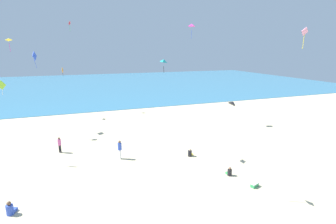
{
  "coord_description": "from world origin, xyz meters",
  "views": [
    {
      "loc": [
        -5.98,
        -9.26,
        8.74
      ],
      "look_at": [
        0.0,
        7.2,
        4.44
      ],
      "focal_mm": 27.09,
      "sensor_mm": 36.0,
      "label": 1
    }
  ],
  "objects_px": {
    "person_0": "(229,172)",
    "kite_pink": "(305,33)",
    "cooler_box": "(255,185)",
    "person_1": "(10,209)",
    "person_2": "(120,148)",
    "kite_orange": "(63,70)",
    "kite_blue": "(35,56)",
    "person_3": "(59,144)",
    "kite_yellow": "(9,39)",
    "kite_red": "(70,24)",
    "person_4": "(190,153)",
    "kite_magenta": "(191,25)",
    "kite_teal": "(164,61)",
    "kite_black": "(233,104)",
    "kite_lime": "(1,85)"
  },
  "relations": [
    {
      "from": "person_0",
      "to": "kite_pink",
      "type": "relative_size",
      "value": 0.49
    },
    {
      "from": "kite_black",
      "to": "kite_magenta",
      "type": "xyz_separation_m",
      "value": [
        4.55,
        15.51,
        5.67
      ]
    },
    {
      "from": "kite_yellow",
      "to": "kite_red",
      "type": "xyz_separation_m",
      "value": [
        5.57,
        10.15,
        2.53
      ]
    },
    {
      "from": "kite_red",
      "to": "kite_orange",
      "type": "bearing_deg",
      "value": -108.25
    },
    {
      "from": "person_0",
      "to": "person_3",
      "type": "bearing_deg",
      "value": 52.5
    },
    {
      "from": "person_1",
      "to": "kite_black",
      "type": "xyz_separation_m",
      "value": [
        12.16,
        -2.49,
        5.51
      ]
    },
    {
      "from": "kite_red",
      "to": "person_4",
      "type": "bearing_deg",
      "value": -67.36
    },
    {
      "from": "person_0",
      "to": "kite_teal",
      "type": "height_order",
      "value": "kite_teal"
    },
    {
      "from": "person_2",
      "to": "kite_red",
      "type": "height_order",
      "value": "kite_red"
    },
    {
      "from": "kite_lime",
      "to": "kite_red",
      "type": "bearing_deg",
      "value": 73.77
    },
    {
      "from": "person_1",
      "to": "kite_yellow",
      "type": "height_order",
      "value": "kite_yellow"
    },
    {
      "from": "cooler_box",
      "to": "person_1",
      "type": "relative_size",
      "value": 0.79
    },
    {
      "from": "kite_orange",
      "to": "kite_blue",
      "type": "relative_size",
      "value": 0.65
    },
    {
      "from": "person_1",
      "to": "kite_black",
      "type": "height_order",
      "value": "kite_black"
    },
    {
      "from": "kite_teal",
      "to": "kite_black",
      "type": "distance_m",
      "value": 7.47
    },
    {
      "from": "cooler_box",
      "to": "kite_teal",
      "type": "distance_m",
      "value": 10.99
    },
    {
      "from": "person_0",
      "to": "person_3",
      "type": "relative_size",
      "value": 0.47
    },
    {
      "from": "kite_lime",
      "to": "kite_black",
      "type": "relative_size",
      "value": 0.66
    },
    {
      "from": "kite_black",
      "to": "cooler_box",
      "type": "bearing_deg",
      "value": 7.07
    },
    {
      "from": "cooler_box",
      "to": "kite_magenta",
      "type": "height_order",
      "value": "kite_magenta"
    },
    {
      "from": "person_0",
      "to": "kite_pink",
      "type": "bearing_deg",
      "value": -107.95
    },
    {
      "from": "person_4",
      "to": "kite_black",
      "type": "bearing_deg",
      "value": -135.55
    },
    {
      "from": "person_2",
      "to": "kite_blue",
      "type": "height_order",
      "value": "kite_blue"
    },
    {
      "from": "person_0",
      "to": "kite_teal",
      "type": "distance_m",
      "value": 9.61
    },
    {
      "from": "person_0",
      "to": "person_1",
      "type": "relative_size",
      "value": 0.82
    },
    {
      "from": "kite_orange",
      "to": "kite_yellow",
      "type": "bearing_deg",
      "value": -124.59
    },
    {
      "from": "kite_pink",
      "to": "kite_lime",
      "type": "bearing_deg",
      "value": 154.68
    },
    {
      "from": "kite_red",
      "to": "kite_magenta",
      "type": "distance_m",
      "value": 17.53
    },
    {
      "from": "person_4",
      "to": "kite_yellow",
      "type": "xyz_separation_m",
      "value": [
        -14.34,
        10.88,
        9.46
      ]
    },
    {
      "from": "kite_orange",
      "to": "kite_pink",
      "type": "bearing_deg",
      "value": -55.49
    },
    {
      "from": "person_0",
      "to": "person_2",
      "type": "xyz_separation_m",
      "value": [
        -6.87,
        5.51,
        0.68
      ]
    },
    {
      "from": "cooler_box",
      "to": "person_0",
      "type": "relative_size",
      "value": 0.97
    },
    {
      "from": "kite_lime",
      "to": "kite_teal",
      "type": "bearing_deg",
      "value": -14.44
    },
    {
      "from": "kite_lime",
      "to": "kite_magenta",
      "type": "xyz_separation_m",
      "value": [
        18.01,
        5.53,
        5.28
      ]
    },
    {
      "from": "person_0",
      "to": "kite_blue",
      "type": "xyz_separation_m",
      "value": [
        -13.64,
        16.02,
        7.87
      ]
    },
    {
      "from": "kite_lime",
      "to": "kite_yellow",
      "type": "xyz_separation_m",
      "value": [
        -0.54,
        7.15,
        3.53
      ]
    },
    {
      "from": "kite_orange",
      "to": "kite_black",
      "type": "height_order",
      "value": "kite_orange"
    },
    {
      "from": "cooler_box",
      "to": "person_4",
      "type": "height_order",
      "value": "person_4"
    },
    {
      "from": "kite_black",
      "to": "kite_yellow",
      "type": "bearing_deg",
      "value": 129.25
    },
    {
      "from": "cooler_box",
      "to": "kite_lime",
      "type": "distance_m",
      "value": 19.42
    },
    {
      "from": "cooler_box",
      "to": "person_0",
      "type": "height_order",
      "value": "person_0"
    },
    {
      "from": "person_4",
      "to": "person_1",
      "type": "bearing_deg",
      "value": 154.34
    },
    {
      "from": "kite_teal",
      "to": "kite_magenta",
      "type": "bearing_deg",
      "value": 53.82
    },
    {
      "from": "person_3",
      "to": "person_4",
      "type": "distance_m",
      "value": 11.34
    },
    {
      "from": "person_0",
      "to": "kite_blue",
      "type": "distance_m",
      "value": 22.46
    },
    {
      "from": "person_0",
      "to": "person_2",
      "type": "height_order",
      "value": "person_2"
    },
    {
      "from": "cooler_box",
      "to": "person_1",
      "type": "height_order",
      "value": "person_1"
    },
    {
      "from": "person_0",
      "to": "kite_lime",
      "type": "xyz_separation_m",
      "value": [
        -15.03,
        7.78,
        5.94
      ]
    },
    {
      "from": "cooler_box",
      "to": "kite_black",
      "type": "xyz_separation_m",
      "value": [
        -2.24,
        -0.28,
        5.66
      ]
    },
    {
      "from": "person_3",
      "to": "kite_yellow",
      "type": "relative_size",
      "value": 1.04
    }
  ]
}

